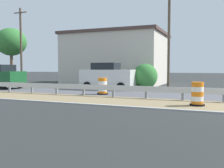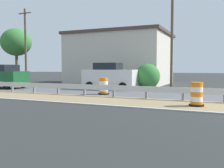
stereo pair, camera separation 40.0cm
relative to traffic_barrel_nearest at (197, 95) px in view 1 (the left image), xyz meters
name	(u,v)px [view 1 (the left image)]	position (x,y,z in m)	size (l,w,h in m)	color
traffic_barrel_nearest	(197,95)	(0.00, 0.00, 0.00)	(0.68, 0.68, 1.10)	orange
traffic_barrel_close	(102,87)	(2.84, 6.13, 0.00)	(0.74, 0.74, 1.10)	orange
car_trailing_near_lane	(108,76)	(6.71, 7.43, 0.58)	(2.11, 4.40, 2.17)	silver
roadside_shop_near	(117,59)	(13.95, 9.40, 2.29)	(8.37, 10.53, 5.55)	beige
utility_pole_near	(169,38)	(10.31, 3.09, 3.87)	(0.24, 1.80, 8.42)	brown
utility_pole_mid	(21,45)	(10.50, 19.82, 3.91)	(0.24, 1.80, 8.51)	brown
bush_roadside	(145,76)	(8.21, 4.66, 0.55)	(2.06, 2.06, 2.11)	#337533
tree_roadside	(11,42)	(12.73, 23.45, 4.54)	(3.90, 3.90, 6.82)	brown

